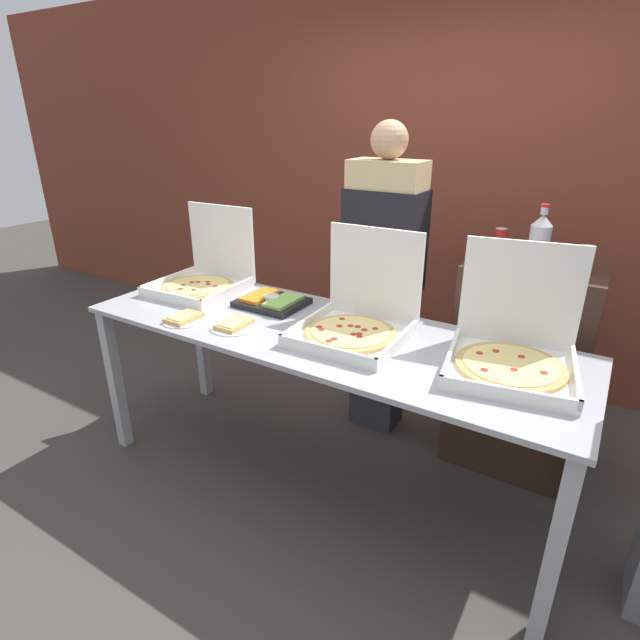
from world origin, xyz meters
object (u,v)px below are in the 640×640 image
object	(u,v)px
pizza_box_far_left	(204,275)
person_server_vest	(383,268)
soda_bottle	(539,241)
soda_can_silver	(586,259)
paper_plate_front_center	(234,325)
soda_can_colored	(500,240)
pizza_box_far_right	(513,348)
paper_plate_front_right	(184,318)
veggie_tray	(272,301)
pizza_box_near_left	(357,318)

from	to	relation	value
pizza_box_far_left	person_server_vest	size ratio (longest dim) A/B	0.28
soda_bottle	soda_can_silver	world-z (taller)	soda_bottle
paper_plate_front_center	soda_bottle	world-z (taller)	soda_bottle
pizza_box_far_left	soda_can_silver	distance (m)	2.00
pizza_box_far_left	soda_bottle	world-z (taller)	soda_bottle
soda_can_silver	paper_plate_front_center	bearing A→B (deg)	-146.36
soda_can_silver	soda_can_colored	size ratio (longest dim) A/B	1.00
pizza_box_far_right	soda_can_colored	world-z (taller)	pizza_box_far_right
pizza_box_far_right	paper_plate_front_right	distance (m)	1.53
paper_plate_front_right	veggie_tray	bearing A→B (deg)	58.99
veggie_tray	soda_can_silver	bearing A→B (deg)	22.57
pizza_box_far_left	veggie_tray	xyz separation A→B (m)	(0.50, -0.01, -0.06)
paper_plate_front_center	paper_plate_front_right	world-z (taller)	same
pizza_box_far_left	paper_plate_front_center	xyz separation A→B (m)	(0.52, -0.35, -0.07)
paper_plate_front_center	soda_can_silver	xyz separation A→B (m)	(1.38, 0.92, 0.31)
soda_can_silver	person_server_vest	world-z (taller)	person_server_vest
paper_plate_front_center	soda_can_colored	bearing A→B (deg)	48.84
paper_plate_front_center	veggie_tray	world-z (taller)	veggie_tray
soda_can_colored	pizza_box_far_left	bearing A→B (deg)	-153.44
pizza_box_near_left	paper_plate_front_center	bearing A→B (deg)	-158.14
pizza_box_far_left	paper_plate_front_center	world-z (taller)	pizza_box_far_left
paper_plate_front_right	soda_can_silver	size ratio (longest dim) A/B	1.74
pizza_box_far_left	soda_bottle	xyz separation A→B (m)	(1.69, 0.51, 0.31)
soda_bottle	person_server_vest	bearing A→B (deg)	-178.81
pizza_box_far_right	soda_can_silver	bearing A→B (deg)	66.02
pizza_box_far_right	soda_bottle	xyz separation A→B (m)	(-0.05, 0.58, 0.31)
pizza_box_far_left	pizza_box_near_left	bearing A→B (deg)	-8.86
pizza_box_near_left	pizza_box_far_left	bearing A→B (deg)	172.15
pizza_box_far_left	soda_can_silver	bearing A→B (deg)	13.94
pizza_box_near_left	soda_bottle	xyz separation A→B (m)	(0.63, 0.63, 0.31)
pizza_box_far_right	paper_plate_front_center	world-z (taller)	pizza_box_far_right
paper_plate_front_right	person_server_vest	size ratio (longest dim) A/B	0.12
pizza_box_far_right	soda_can_silver	distance (m)	0.70
soda_can_silver	soda_can_colored	bearing A→B (deg)	158.83
pizza_box_near_left	soda_bottle	world-z (taller)	soda_bottle
soda_bottle	paper_plate_front_center	bearing A→B (deg)	-143.59
pizza_box_far_right	soda_bottle	world-z (taller)	soda_bottle
paper_plate_front_center	pizza_box_near_left	bearing A→B (deg)	23.55
veggie_tray	person_server_vest	xyz separation A→B (m)	(0.41, 0.51, 0.12)
pizza_box_far_left	pizza_box_far_right	world-z (taller)	pizza_box_far_right
paper_plate_front_right	veggie_tray	xyz separation A→B (m)	(0.24, 0.40, 0.01)
paper_plate_front_right	pizza_box_far_right	bearing A→B (deg)	13.38
pizza_box_far_left	soda_bottle	distance (m)	1.80
paper_plate_front_right	paper_plate_front_center	bearing A→B (deg)	14.35
veggie_tray	soda_can_colored	world-z (taller)	soda_can_colored
soda_can_silver	pizza_box_far_left	bearing A→B (deg)	-163.36
soda_can_silver	person_server_vest	size ratio (longest dim) A/B	0.07
veggie_tray	soda_can_colored	xyz separation A→B (m)	(0.97, 0.75, 0.30)
pizza_box_near_left	person_server_vest	size ratio (longest dim) A/B	0.28
pizza_box_near_left	soda_can_colored	xyz separation A→B (m)	(0.41, 0.85, 0.24)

